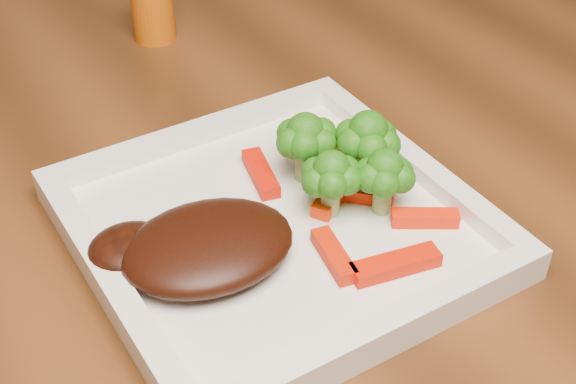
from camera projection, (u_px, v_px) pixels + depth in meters
plate at (276, 230)px, 0.58m from camera, size 0.27×0.27×0.01m
steak at (208, 246)px, 0.54m from camera, size 0.13×0.10×0.03m
broccoli_0 at (305, 140)px, 0.60m from camera, size 0.06×0.06×0.07m
broccoli_1 at (367, 144)px, 0.60m from camera, size 0.06×0.06×0.06m
broccoli_2 at (384, 178)px, 0.57m from camera, size 0.06×0.06×0.06m
broccoli_3 at (331, 179)px, 0.57m from camera, size 0.06×0.06×0.06m
carrot_0 at (395, 264)px, 0.54m from camera, size 0.06×0.03×0.01m
carrot_1 at (425, 218)px, 0.57m from camera, size 0.05×0.04×0.01m
carrot_2 at (334, 255)px, 0.54m from camera, size 0.02×0.05×0.01m
carrot_3 at (350, 139)px, 0.65m from camera, size 0.06×0.02×0.01m
carrot_4 at (261, 173)px, 0.62m from camera, size 0.03×0.06×0.01m
carrot_5 at (358, 193)px, 0.60m from camera, size 0.05×0.05×0.01m
carrot_6 at (334, 193)px, 0.60m from camera, size 0.05×0.04×0.01m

